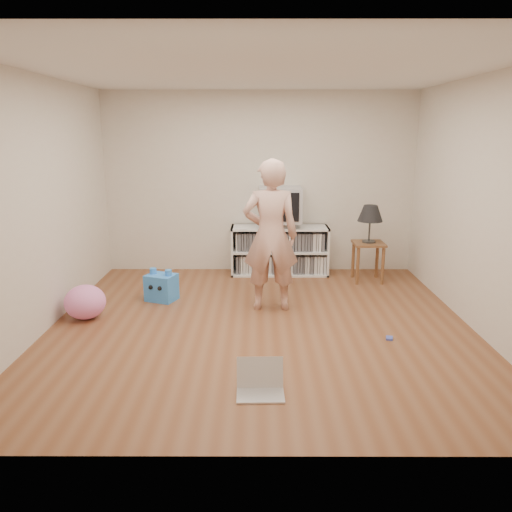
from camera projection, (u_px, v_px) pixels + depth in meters
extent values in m
plane|color=brown|center=(260.00, 325.00, 5.39)|extent=(4.50, 4.50, 0.00)
cube|color=beige|center=(260.00, 183.00, 7.26)|extent=(4.50, 0.02, 2.60)
cube|color=beige|center=(263.00, 261.00, 2.90)|extent=(4.50, 0.02, 2.60)
cube|color=beige|center=(40.00, 205.00, 5.08)|extent=(0.02, 4.50, 2.60)
cube|color=beige|center=(482.00, 206.00, 5.07)|extent=(0.02, 4.50, 2.60)
cube|color=white|center=(261.00, 70.00, 4.76)|extent=(4.50, 4.50, 0.01)
cube|color=white|center=(279.00, 247.00, 7.47)|extent=(1.40, 0.03, 0.70)
cube|color=white|center=(233.00, 250.00, 7.27)|extent=(0.03, 0.45, 0.70)
cube|color=white|center=(326.00, 250.00, 7.27)|extent=(0.03, 0.45, 0.70)
cube|color=white|center=(279.00, 272.00, 7.35)|extent=(1.40, 0.45, 0.03)
cube|color=white|center=(280.00, 250.00, 7.27)|extent=(1.34, 0.45, 0.03)
cube|color=white|center=(280.00, 228.00, 7.19)|extent=(1.40, 0.45, 0.03)
cube|color=silver|center=(280.00, 250.00, 7.27)|extent=(1.26, 0.36, 0.64)
cube|color=gray|center=(280.00, 224.00, 7.17)|extent=(0.45, 0.35, 0.07)
cube|color=#A2A2A7|center=(280.00, 205.00, 7.10)|extent=(0.60, 0.52, 0.50)
cube|color=black|center=(281.00, 207.00, 6.85)|extent=(0.50, 0.01, 0.40)
cylinder|color=brown|center=(358.00, 266.00, 6.76)|extent=(0.04, 0.04, 0.52)
cylinder|color=brown|center=(383.00, 266.00, 6.76)|extent=(0.04, 0.04, 0.52)
cylinder|color=brown|center=(353.00, 260.00, 7.09)|extent=(0.04, 0.04, 0.52)
cylinder|color=brown|center=(377.00, 260.00, 7.09)|extent=(0.04, 0.04, 0.52)
cube|color=brown|center=(369.00, 243.00, 6.86)|extent=(0.42, 0.42, 0.03)
cylinder|color=#333333|center=(369.00, 241.00, 6.85)|extent=(0.18, 0.18, 0.02)
cylinder|color=#333333|center=(369.00, 229.00, 6.81)|extent=(0.02, 0.02, 0.32)
imported|color=#DFAA98|center=(271.00, 236.00, 5.70)|extent=(0.64, 0.43, 1.75)
cube|color=silver|center=(260.00, 395.00, 3.95)|extent=(0.38, 0.27, 0.02)
cube|color=silver|center=(260.00, 372.00, 4.04)|extent=(0.38, 0.09, 0.25)
cube|color=black|center=(260.00, 372.00, 4.04)|extent=(0.33, 0.06, 0.20)
cube|color=#4857C1|center=(389.00, 338.00, 5.02)|extent=(0.09, 0.10, 0.02)
cube|color=#3288FF|center=(161.00, 287.00, 6.15)|extent=(0.42, 0.38, 0.33)
cylinder|color=#3288FF|center=(153.00, 271.00, 6.14)|extent=(0.08, 0.08, 0.07)
cylinder|color=#3288FF|center=(168.00, 273.00, 6.07)|extent=(0.08, 0.08, 0.07)
sphere|color=black|center=(151.00, 287.00, 6.04)|extent=(0.05, 0.05, 0.05)
sphere|color=black|center=(160.00, 288.00, 5.99)|extent=(0.05, 0.05, 0.05)
ellipsoid|color=#FF81CF|center=(85.00, 302.00, 5.54)|extent=(0.50, 0.50, 0.38)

